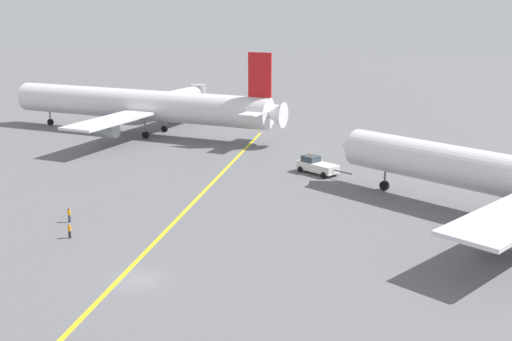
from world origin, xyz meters
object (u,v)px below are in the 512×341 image
pushback_tug (317,166)px  ground_crew_marshaller_foreground (69,231)px  airliner_at_gate_left (140,105)px  jet_bridge (180,96)px  ground_crew_wing_walker_right (69,215)px

pushback_tug → ground_crew_marshaller_foreground: pushback_tug is taller
ground_crew_marshaller_foreground → airliner_at_gate_left: bearing=105.6°
ground_crew_marshaller_foreground → jet_bridge: (-15.00, 77.01, 3.65)m
ground_crew_marshaller_foreground → ground_crew_wing_walker_right: bearing=119.4°
pushback_tug → ground_crew_wing_walker_right: pushback_tug is taller
pushback_tug → jet_bridge: jet_bridge is taller
airliner_at_gate_left → jet_bridge: (0.46, 21.60, -1.20)m
pushback_tug → ground_crew_wing_walker_right: size_ratio=5.00×
airliner_at_gate_left → ground_crew_wing_walker_right: airliner_at_gate_left is taller
airliner_at_gate_left → jet_bridge: 21.63m
jet_bridge → pushback_tug: bearing=-49.4°
airliner_at_gate_left → jet_bridge: bearing=88.8°
airliner_at_gate_left → pushback_tug: 44.26m
airliner_at_gate_left → ground_crew_marshaller_foreground: 57.73m
airliner_at_gate_left → ground_crew_marshaller_foreground: bearing=-74.4°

